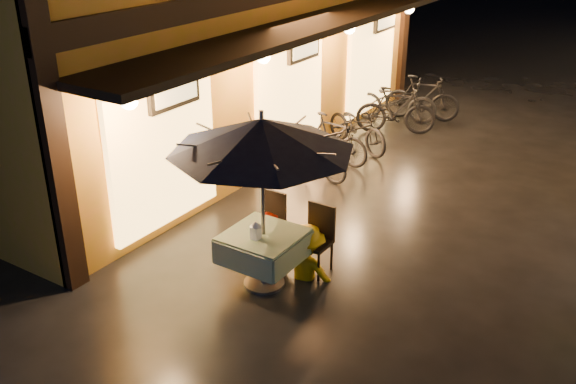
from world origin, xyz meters
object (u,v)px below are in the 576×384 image
Objects in this scene: patio_umbrella at (262,135)px; person_yellow at (306,228)px; person_orange at (265,214)px; table_lantern at (256,229)px; cafe_table at (264,246)px; bicycle_0 at (312,155)px.

patio_umbrella reaches higher than person_yellow.
table_lantern is at bearing 105.75° from person_orange.
cafe_table is 0.64m from person_yellow.
bicycle_0 is (-1.01, 3.00, -0.29)m from person_orange.
table_lantern reaches higher than cafe_table.
cafe_table is at bearing 90.00° from table_lantern.
table_lantern is 0.79m from person_yellow.
cafe_table is 1.56m from patio_umbrella.
patio_umbrella is 1.66× the size of person_yellow.
person_orange is at bearing -17.94° from person_yellow.
patio_umbrella is at bearing 90.00° from table_lantern.
table_lantern is 0.15× the size of bicycle_0.
patio_umbrella is at bearing 43.30° from person_yellow.
patio_umbrella is 1.58m from person_orange.
cafe_table is 0.40× the size of patio_umbrella.
person_yellow reaches higher than bicycle_0.
patio_umbrella is 9.84× the size of table_lantern.
bicycle_0 is (-1.38, 3.76, -0.49)m from table_lantern.
table_lantern is 0.86m from person_orange.
cafe_table is 0.71m from person_orange.
person_yellow is at bearing 163.80° from person_orange.
person_yellow is (0.35, 0.51, -1.41)m from patio_umbrella.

